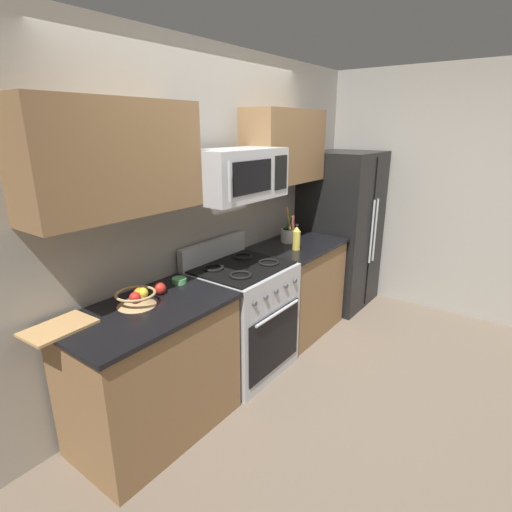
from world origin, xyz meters
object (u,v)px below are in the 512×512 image
object	(u,v)px
range_oven	(242,317)
apple_loose	(160,288)
cutting_board	(59,328)
fruit_basket	(136,298)
bottle_oil	(296,238)
microwave	(237,174)
refrigerator	(340,230)
bottle_hot_sauce	(292,227)
utensil_crock	(289,235)
prep_bowl	(179,280)

from	to	relation	value
range_oven	apple_loose	bearing A→B (deg)	171.73
cutting_board	apple_loose	bearing A→B (deg)	-6.13
fruit_basket	bottle_oil	distance (m)	1.65
range_oven	microwave	distance (m)	1.17
range_oven	refrigerator	distance (m)	1.82
range_oven	apple_loose	size ratio (longest dim) A/B	13.23
refrigerator	apple_loose	xyz separation A→B (m)	(-2.52, 0.13, 0.09)
range_oven	bottle_hot_sauce	xyz separation A→B (m)	(1.06, 0.18, 0.53)
refrigerator	utensil_crock	distance (m)	0.92
utensil_crock	bottle_oil	xyz separation A→B (m)	(-0.18, -0.19, 0.04)
refrigerator	bottle_oil	xyz separation A→B (m)	(-1.08, -0.07, 0.15)
microwave	utensil_crock	world-z (taller)	microwave
prep_bowl	utensil_crock	bearing A→B (deg)	-2.14
range_oven	refrigerator	bearing A→B (deg)	-0.56
refrigerator	utensil_crock	xyz separation A→B (m)	(-0.90, 0.12, 0.12)
range_oven	refrigerator	xyz separation A→B (m)	(1.78, -0.02, 0.39)
microwave	bottle_hot_sauce	distance (m)	1.24
microwave	fruit_basket	bearing A→B (deg)	176.43
cutting_board	refrigerator	bearing A→B (deg)	-3.53
refrigerator	cutting_board	size ratio (longest dim) A/B	4.75
range_oven	utensil_crock	bearing A→B (deg)	6.62
range_oven	cutting_board	bearing A→B (deg)	172.74
cutting_board	range_oven	bearing A→B (deg)	-7.26
bottle_hot_sauce	cutting_board	bearing A→B (deg)	-179.95
refrigerator	microwave	xyz separation A→B (m)	(-1.78, 0.05, 0.78)
refrigerator	prep_bowl	distance (m)	2.31
apple_loose	utensil_crock	bearing A→B (deg)	-0.22
range_oven	cutting_board	xyz separation A→B (m)	(-1.40, 0.18, 0.45)
range_oven	fruit_basket	distance (m)	1.07
range_oven	prep_bowl	bearing A→B (deg)	163.67
utensil_crock	bottle_oil	size ratio (longest dim) A/B	1.44
microwave	prep_bowl	bearing A→B (deg)	166.59
apple_loose	cutting_board	size ratio (longest dim) A/B	0.23
refrigerator	prep_bowl	size ratio (longest dim) A/B	16.27
refrigerator	utensil_crock	bearing A→B (deg)	172.51
cutting_board	fruit_basket	bearing A→B (deg)	-11.25
utensil_crock	refrigerator	bearing A→B (deg)	-7.49
range_oven	bottle_hot_sauce	bearing A→B (deg)	9.72
range_oven	refrigerator	world-z (taller)	refrigerator
refrigerator	bottle_hot_sauce	size ratio (longest dim) A/B	8.12
range_oven	microwave	xyz separation A→B (m)	(0.00, 0.03, 1.17)
cutting_board	prep_bowl	size ratio (longest dim) A/B	3.42
range_oven	fruit_basket	size ratio (longest dim) A/B	4.32
microwave	bottle_oil	xyz separation A→B (m)	(0.69, -0.12, -0.63)
bottle_hot_sauce	refrigerator	bearing A→B (deg)	-15.38
utensil_crock	fruit_basket	world-z (taller)	utensil_crock
apple_loose	bottle_oil	size ratio (longest dim) A/B	0.35
range_oven	bottle_hot_sauce	distance (m)	1.20
utensil_crock	bottle_hot_sauce	distance (m)	0.20
microwave	fruit_basket	size ratio (longest dim) A/B	3.17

